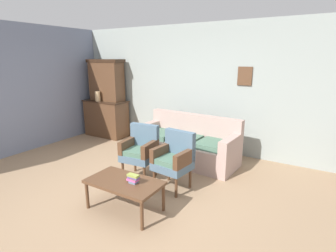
# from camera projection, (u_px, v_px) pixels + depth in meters

# --- Properties ---
(ground_plane) EXTENTS (7.68, 7.68, 0.00)m
(ground_plane) POSITION_uv_depth(u_px,v_px,m) (127.00, 199.00, 3.85)
(ground_plane) COLOR #997A5B
(wall_back_with_decor) EXTENTS (6.40, 0.09, 2.70)m
(wall_back_with_decor) POSITION_uv_depth(u_px,v_px,m) (203.00, 89.00, 5.69)
(wall_back_with_decor) COLOR #939E99
(wall_back_with_decor) RESTS_ON ground
(side_cabinet) EXTENTS (1.16, 0.55, 0.93)m
(side_cabinet) POSITION_uv_depth(u_px,v_px,m) (106.00, 118.00, 6.86)
(side_cabinet) COLOR brown
(side_cabinet) RESTS_ON ground
(cabinet_upper_hutch) EXTENTS (0.99, 0.38, 1.03)m
(cabinet_upper_hutch) POSITION_uv_depth(u_px,v_px,m) (106.00, 80.00, 6.68)
(cabinet_upper_hutch) COLOR brown
(cabinet_upper_hutch) RESTS_ON side_cabinet
(vase_on_cabinet) EXTENTS (0.13, 0.13, 0.25)m
(vase_on_cabinet) POSITION_uv_depth(u_px,v_px,m) (98.00, 96.00, 6.61)
(vase_on_cabinet) COLOR #D7B17E
(vase_on_cabinet) RESTS_ON side_cabinet
(floral_couch) EXTENTS (2.03, 0.93, 0.90)m
(floral_couch) POSITION_uv_depth(u_px,v_px,m) (187.00, 145.00, 5.20)
(floral_couch) COLOR tan
(floral_couch) RESTS_ON ground
(armchair_row_middle) EXTENTS (0.56, 0.54, 0.90)m
(armchair_row_middle) POSITION_uv_depth(u_px,v_px,m) (140.00, 149.00, 4.45)
(armchair_row_middle) COLOR slate
(armchair_row_middle) RESTS_ON ground
(armchair_near_cabinet) EXTENTS (0.57, 0.54, 0.90)m
(armchair_near_cabinet) POSITION_uv_depth(u_px,v_px,m) (174.00, 158.00, 4.07)
(armchair_near_cabinet) COLOR slate
(armchair_near_cabinet) RESTS_ON ground
(coffee_table) EXTENTS (1.00, 0.56, 0.42)m
(coffee_table) POSITION_uv_depth(u_px,v_px,m) (124.00, 184.00, 3.49)
(coffee_table) COLOR brown
(coffee_table) RESTS_ON ground
(book_stack_on_table) EXTENTS (0.17, 0.10, 0.12)m
(book_stack_on_table) POSITION_uv_depth(u_px,v_px,m) (133.00, 178.00, 3.40)
(book_stack_on_table) COLOR slate
(book_stack_on_table) RESTS_ON coffee_table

